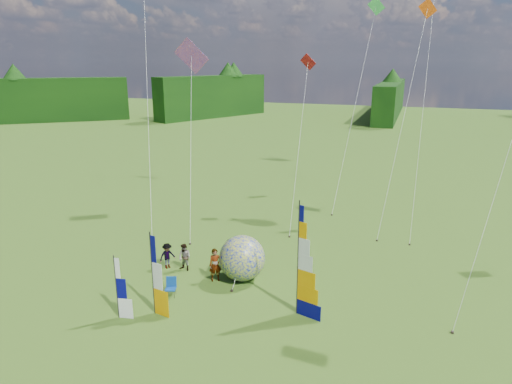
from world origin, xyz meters
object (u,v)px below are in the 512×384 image
(feather_banner_main, at_px, (298,261))
(bol_inflatable, at_px, (242,258))
(side_banner_far, at_px, (116,288))
(spectator_d, at_px, (229,253))
(side_banner_left, at_px, (152,275))
(spectator_c, at_px, (167,256))
(spectator_b, at_px, (185,257))
(camp_chair, at_px, (171,287))
(kite_whale, at_px, (428,64))
(spectator_a, at_px, (215,265))

(feather_banner_main, xyz_separation_m, bol_inflatable, (-3.72, 2.44, -1.47))
(side_banner_far, distance_m, spectator_d, 7.51)
(side_banner_left, bearing_deg, spectator_c, 123.91)
(spectator_b, bearing_deg, spectator_c, -167.17)
(feather_banner_main, xyz_separation_m, side_banner_left, (-6.38, -2.25, -0.72))
(bol_inflatable, distance_m, spectator_b, 3.53)
(camp_chair, relative_size, kite_whale, 0.04)
(side_banner_left, xyz_separation_m, side_banner_far, (-1.38, -0.91, -0.47))
(spectator_a, relative_size, spectator_d, 1.14)
(camp_chair, bearing_deg, feather_banner_main, -13.76)
(spectator_d, distance_m, kite_whale, 19.29)
(feather_banner_main, distance_m, bol_inflatable, 4.68)
(feather_banner_main, bearing_deg, spectator_d, 159.89)
(spectator_a, xyz_separation_m, spectator_b, (-2.19, 0.58, -0.13))
(feather_banner_main, bearing_deg, spectator_b, 178.59)
(spectator_d, relative_size, camp_chair, 1.64)
(bol_inflatable, distance_m, kite_whale, 19.35)
(side_banner_far, relative_size, spectator_d, 1.88)
(feather_banner_main, distance_m, spectator_a, 5.64)
(spectator_c, xyz_separation_m, spectator_d, (3.23, 1.50, 0.05))
(spectator_d, height_order, kite_whale, kite_whale)
(feather_banner_main, xyz_separation_m, spectator_c, (-8.32, 2.32, -1.96))
(spectator_b, xyz_separation_m, spectator_d, (2.14, 1.44, 0.01))
(spectator_c, bearing_deg, spectator_b, -53.29)
(spectator_d, bearing_deg, feather_banner_main, 156.75)
(side_banner_left, distance_m, spectator_a, 4.39)
(spectator_c, height_order, camp_chair, spectator_c)
(side_banner_far, relative_size, spectator_c, 2.01)
(side_banner_left, height_order, spectator_b, side_banner_left)
(kite_whale, bearing_deg, spectator_c, -155.38)
(feather_banner_main, height_order, spectator_d, feather_banner_main)
(side_banner_left, xyz_separation_m, bol_inflatable, (2.66, 4.68, -0.74))
(spectator_c, xyz_separation_m, camp_chair, (1.85, -2.88, -0.26))
(kite_whale, bearing_deg, side_banner_left, -143.43)
(side_banner_far, xyz_separation_m, camp_chair, (1.29, 2.60, -1.03))
(spectator_a, height_order, kite_whale, kite_whale)
(side_banner_left, relative_size, spectator_a, 2.16)
(side_banner_left, relative_size, bol_inflatable, 1.59)
(bol_inflatable, relative_size, spectator_c, 1.66)
(kite_whale, bearing_deg, spectator_b, -153.04)
(spectator_a, relative_size, kite_whale, 0.08)
(side_banner_left, height_order, side_banner_far, side_banner_left)
(side_banner_left, relative_size, spectator_c, 2.64)
(side_banner_left, height_order, camp_chair, side_banner_left)
(feather_banner_main, xyz_separation_m, spectator_d, (-5.09, 3.82, -1.91))
(side_banner_left, bearing_deg, bol_inflatable, 71.34)
(feather_banner_main, distance_m, camp_chair, 6.87)
(camp_chair, bearing_deg, bol_inflatable, 28.76)
(side_banner_left, distance_m, kite_whale, 23.80)
(kite_whale, bearing_deg, feather_banner_main, -128.91)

